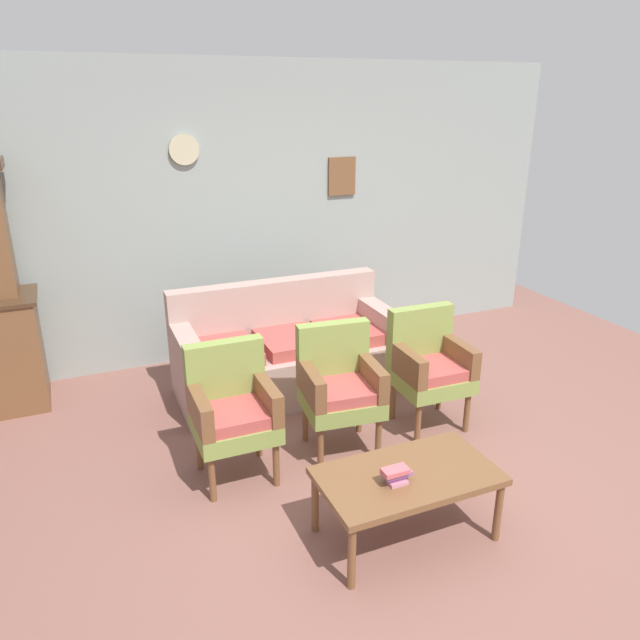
{
  "coord_description": "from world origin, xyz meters",
  "views": [
    {
      "loc": [
        -1.66,
        -2.83,
        2.41
      ],
      "look_at": [
        -0.01,
        0.99,
        0.85
      ],
      "focal_mm": 34.18,
      "sensor_mm": 36.0,
      "label": 1
    }
  ],
  "objects_px": {
    "armchair_by_doorway": "(232,407)",
    "coffee_table": "(407,480)",
    "armchair_row_middle": "(339,384)",
    "armchair_near_couch_end": "(429,363)",
    "book_stack_on_table": "(396,474)",
    "floral_couch": "(287,354)"
  },
  "relations": [
    {
      "from": "armchair_near_couch_end",
      "to": "book_stack_on_table",
      "type": "distance_m",
      "value": 1.44
    },
    {
      "from": "floral_couch",
      "to": "armchair_by_doorway",
      "type": "distance_m",
      "value": 1.29
    },
    {
      "from": "floral_couch",
      "to": "armchair_by_doorway",
      "type": "height_order",
      "value": "same"
    },
    {
      "from": "armchair_by_doorway",
      "to": "armchair_row_middle",
      "type": "height_order",
      "value": "same"
    },
    {
      "from": "armchair_by_doorway",
      "to": "armchair_near_couch_end",
      "type": "xyz_separation_m",
      "value": [
        1.54,
        0.08,
        0.0
      ]
    },
    {
      "from": "floral_couch",
      "to": "book_stack_on_table",
      "type": "height_order",
      "value": "floral_couch"
    },
    {
      "from": "armchair_near_couch_end",
      "to": "coffee_table",
      "type": "bearing_deg",
      "value": -127.5
    },
    {
      "from": "armchair_by_doorway",
      "to": "coffee_table",
      "type": "distance_m",
      "value": 1.23
    },
    {
      "from": "floral_couch",
      "to": "armchair_by_doorway",
      "type": "relative_size",
      "value": 2.07
    },
    {
      "from": "coffee_table",
      "to": "book_stack_on_table",
      "type": "relative_size",
      "value": 5.96
    },
    {
      "from": "coffee_table",
      "to": "book_stack_on_table",
      "type": "distance_m",
      "value": 0.15
    },
    {
      "from": "armchair_by_doorway",
      "to": "floral_couch",
      "type": "bearing_deg",
      "value": 53.97
    },
    {
      "from": "armchair_near_couch_end",
      "to": "coffee_table",
      "type": "relative_size",
      "value": 0.9
    },
    {
      "from": "armchair_by_doorway",
      "to": "armchair_near_couch_end",
      "type": "distance_m",
      "value": 1.55
    },
    {
      "from": "armchair_row_middle",
      "to": "floral_couch",
      "type": "bearing_deg",
      "value": 91.4
    },
    {
      "from": "armchair_by_doorway",
      "to": "armchair_near_couch_end",
      "type": "bearing_deg",
      "value": 2.89
    },
    {
      "from": "floral_couch",
      "to": "book_stack_on_table",
      "type": "xyz_separation_m",
      "value": [
        -0.13,
        -2.07,
        0.15
      ]
    },
    {
      "from": "armchair_by_doorway",
      "to": "book_stack_on_table",
      "type": "xyz_separation_m",
      "value": [
        0.62,
        -1.03,
        -0.03
      ]
    },
    {
      "from": "armchair_row_middle",
      "to": "book_stack_on_table",
      "type": "distance_m",
      "value": 1.08
    },
    {
      "from": "armchair_near_couch_end",
      "to": "armchair_by_doorway",
      "type": "bearing_deg",
      "value": -177.11
    },
    {
      "from": "floral_couch",
      "to": "armchair_near_couch_end",
      "type": "bearing_deg",
      "value": -50.59
    },
    {
      "from": "armchair_row_middle",
      "to": "armchair_near_couch_end",
      "type": "height_order",
      "value": "same"
    }
  ]
}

